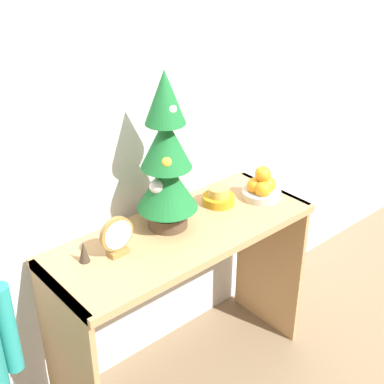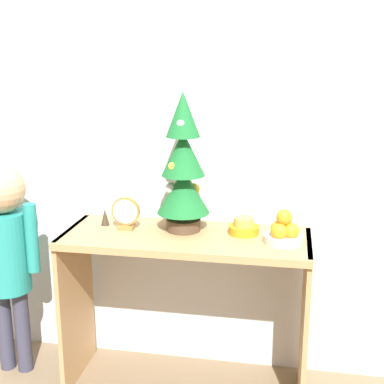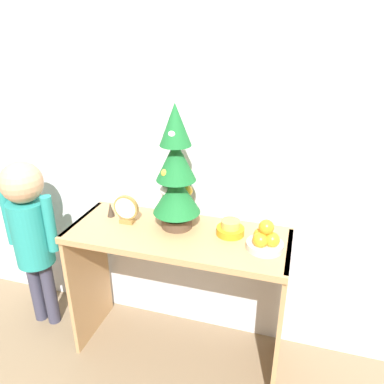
{
  "view_description": "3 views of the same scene",
  "coord_description": "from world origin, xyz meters",
  "px_view_note": "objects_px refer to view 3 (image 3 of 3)",
  "views": [
    {
      "loc": [
        -1.04,
        -1.06,
        1.73
      ],
      "look_at": [
        0.06,
        0.22,
        0.83
      ],
      "focal_mm": 50.0,
      "sensor_mm": 36.0,
      "label": 1
    },
    {
      "loc": [
        0.4,
        -1.83,
        1.43
      ],
      "look_at": [
        0.03,
        0.2,
        0.89
      ],
      "focal_mm": 50.0,
      "sensor_mm": 36.0,
      "label": 2
    },
    {
      "loc": [
        0.49,
        -1.2,
        1.56
      ],
      "look_at": [
        0.06,
        0.22,
        0.91
      ],
      "focal_mm": 35.0,
      "sensor_mm": 36.0,
      "label": 3
    }
  ],
  "objects_px": {
    "desk_clock": "(126,210)",
    "singing_bowl": "(230,229)",
    "child_figure": "(30,225)",
    "mini_tree": "(176,173)",
    "figurine": "(111,209)",
    "fruit_bowl": "(265,240)"
  },
  "relations": [
    {
      "from": "fruit_bowl",
      "to": "child_figure",
      "type": "height_order",
      "value": "child_figure"
    },
    {
      "from": "desk_clock",
      "to": "child_figure",
      "type": "height_order",
      "value": "child_figure"
    },
    {
      "from": "mini_tree",
      "to": "fruit_bowl",
      "type": "distance_m",
      "value": 0.48
    },
    {
      "from": "singing_bowl",
      "to": "fruit_bowl",
      "type": "bearing_deg",
      "value": -25.81
    },
    {
      "from": "fruit_bowl",
      "to": "child_figure",
      "type": "xyz_separation_m",
      "value": [
        -1.2,
        0.01,
        -0.12
      ]
    },
    {
      "from": "mini_tree",
      "to": "singing_bowl",
      "type": "bearing_deg",
      "value": 0.09
    },
    {
      "from": "desk_clock",
      "to": "figurine",
      "type": "bearing_deg",
      "value": 160.09
    },
    {
      "from": "fruit_bowl",
      "to": "desk_clock",
      "type": "xyz_separation_m",
      "value": [
        -0.66,
        0.04,
        0.03
      ]
    },
    {
      "from": "figurine",
      "to": "child_figure",
      "type": "bearing_deg",
      "value": -170.11
    },
    {
      "from": "mini_tree",
      "to": "desk_clock",
      "type": "bearing_deg",
      "value": -171.79
    },
    {
      "from": "desk_clock",
      "to": "singing_bowl",
      "type": "bearing_deg",
      "value": 4.05
    },
    {
      "from": "figurine",
      "to": "mini_tree",
      "type": "bearing_deg",
      "value": -0.61
    },
    {
      "from": "singing_bowl",
      "to": "figurine",
      "type": "xyz_separation_m",
      "value": [
        -0.6,
        0.0,
        0.01
      ]
    },
    {
      "from": "mini_tree",
      "to": "desk_clock",
      "type": "xyz_separation_m",
      "value": [
        -0.24,
        -0.03,
        -0.2
      ]
    },
    {
      "from": "fruit_bowl",
      "to": "figurine",
      "type": "relative_size",
      "value": 2.11
    },
    {
      "from": "child_figure",
      "to": "mini_tree",
      "type": "bearing_deg",
      "value": 5.28
    },
    {
      "from": "mini_tree",
      "to": "figurine",
      "type": "height_order",
      "value": "mini_tree"
    },
    {
      "from": "fruit_bowl",
      "to": "figurine",
      "type": "height_order",
      "value": "fruit_bowl"
    },
    {
      "from": "fruit_bowl",
      "to": "desk_clock",
      "type": "distance_m",
      "value": 0.66
    },
    {
      "from": "singing_bowl",
      "to": "desk_clock",
      "type": "xyz_separation_m",
      "value": [
        -0.49,
        -0.04,
        0.04
      ]
    },
    {
      "from": "mini_tree",
      "to": "figurine",
      "type": "relative_size",
      "value": 7.79
    },
    {
      "from": "fruit_bowl",
      "to": "singing_bowl",
      "type": "relative_size",
      "value": 1.24
    }
  ]
}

